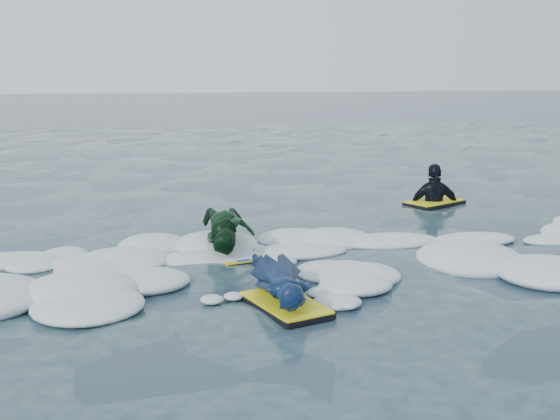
% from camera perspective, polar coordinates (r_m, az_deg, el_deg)
% --- Properties ---
extents(ground, '(120.00, 120.00, 0.00)m').
position_cam_1_polar(ground, '(7.23, -4.84, -7.00)').
color(ground, '#1B3142').
rests_on(ground, ground).
extents(foam_band, '(12.00, 3.10, 0.30)m').
position_cam_1_polar(foam_band, '(8.22, -5.61, -4.74)').
color(foam_band, silver).
rests_on(foam_band, ground).
extents(prone_woman_unit, '(0.84, 1.57, 0.39)m').
position_cam_1_polar(prone_woman_unit, '(6.99, 0.09, -5.93)').
color(prone_woman_unit, black).
rests_on(prone_woman_unit, ground).
extents(prone_child_unit, '(0.83, 1.45, 0.54)m').
position_cam_1_polar(prone_child_unit, '(8.72, -4.26, -1.86)').
color(prone_child_unit, black).
rests_on(prone_child_unit, ground).
extents(waiting_rider_unit, '(1.18, 0.99, 1.55)m').
position_cam_1_polar(waiting_rider_unit, '(12.21, 12.42, 0.10)').
color(waiting_rider_unit, black).
rests_on(waiting_rider_unit, ground).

